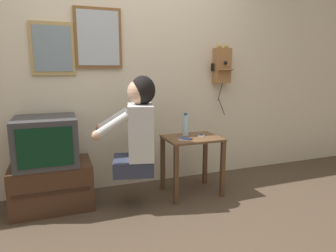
{
  "coord_description": "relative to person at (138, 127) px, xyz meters",
  "views": [
    {
      "loc": [
        -0.72,
        -1.94,
        1.28
      ],
      "look_at": [
        0.25,
        0.68,
        0.74
      ],
      "focal_mm": 32.0,
      "sensor_mm": 36.0,
      "label": 1
    }
  ],
  "objects": [
    {
      "name": "tv_stand",
      "position": [
        -0.76,
        0.23,
        -0.54
      ],
      "size": [
        0.7,
        0.47,
        0.42
      ],
      "color": "#422819",
      "rests_on": "ground_plane"
    },
    {
      "name": "cell_phone_spare",
      "position": [
        0.69,
        0.1,
        -0.15
      ],
      "size": [
        0.11,
        0.14,
        0.01
      ],
      "rotation": [
        0.0,
        0.0,
        -0.44
      ],
      "color": "silver",
      "rests_on": "side_table"
    },
    {
      "name": "framed_picture",
      "position": [
        -0.67,
        0.52,
        0.71
      ],
      "size": [
        0.4,
        0.03,
        0.49
      ],
      "color": "tan"
    },
    {
      "name": "wall_mirror",
      "position": [
        -0.25,
        0.52,
        0.82
      ],
      "size": [
        0.46,
        0.03,
        0.58
      ],
      "color": "brown"
    },
    {
      "name": "wall_phone_antique",
      "position": [
        1.14,
        0.48,
        0.56
      ],
      "size": [
        0.23,
        0.18,
        0.81
      ],
      "color": "#9E6B3D"
    },
    {
      "name": "water_bottle",
      "position": [
        0.55,
        0.17,
        -0.05
      ],
      "size": [
        0.07,
        0.07,
        0.23
      ],
      "color": "silver",
      "rests_on": "side_table"
    },
    {
      "name": "television",
      "position": [
        -0.79,
        0.24,
        -0.12
      ],
      "size": [
        0.53,
        0.52,
        0.43
      ],
      "color": "#38383A",
      "rests_on": "tv_stand"
    },
    {
      "name": "person",
      "position": [
        0.0,
        0.0,
        0.0
      ],
      "size": [
        0.61,
        0.5,
        0.89
      ],
      "rotation": [
        0.0,
        0.0,
        1.34
      ],
      "color": "#2D3347",
      "rests_on": "ground_plane"
    },
    {
      "name": "wall_back",
      "position": [
        0.05,
        0.56,
        0.52
      ],
      "size": [
        6.8,
        0.05,
        2.55
      ],
      "color": "beige",
      "rests_on": "ground_plane"
    },
    {
      "name": "cell_phone_held",
      "position": [
        0.49,
        0.02,
        -0.15
      ],
      "size": [
        0.12,
        0.14,
        0.01
      ],
      "rotation": [
        0.0,
        0.0,
        0.59
      ],
      "color": "navy",
      "rests_on": "side_table"
    },
    {
      "name": "ground_plane",
      "position": [
        0.05,
        -0.65,
        -0.75
      ],
      "size": [
        14.0,
        14.0,
        0.0
      ],
      "primitive_type": "plane",
      "color": "#4C3D2D"
    },
    {
      "name": "side_table",
      "position": [
        0.58,
        0.08,
        -0.29
      ],
      "size": [
        0.55,
        0.43,
        0.59
      ],
      "color": "brown",
      "rests_on": "ground_plane"
    }
  ]
}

